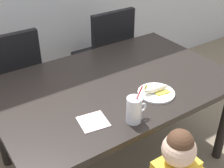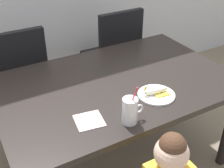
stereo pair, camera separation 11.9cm
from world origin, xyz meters
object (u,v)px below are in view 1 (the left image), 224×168
(dining_chair_right, at_px, (106,52))
(paper_napkin, at_px, (93,122))
(milk_cup, at_px, (134,111))
(dining_table, at_px, (114,92))
(snack_plate, at_px, (156,93))
(peeled_banana, at_px, (156,89))
(dining_chair_left, at_px, (13,80))

(dining_chair_right, height_order, paper_napkin, dining_chair_right)
(milk_cup, bearing_deg, dining_table, 70.33)
(dining_table, bearing_deg, milk_cup, -109.67)
(dining_table, distance_m, snack_plate, 0.31)
(dining_chair_right, distance_m, paper_napkin, 1.27)
(paper_napkin, bearing_deg, peeled_banana, 3.06)
(snack_plate, bearing_deg, dining_table, 116.31)
(dining_chair_right, relative_size, paper_napkin, 6.40)
(dining_table, distance_m, dining_chair_left, 0.87)
(snack_plate, distance_m, peeled_banana, 0.03)
(dining_chair_left, xyz_separation_m, milk_cup, (0.34, -1.12, 0.25))
(milk_cup, bearing_deg, paper_napkin, 148.25)
(dining_table, bearing_deg, dining_chair_right, 60.51)
(dining_chair_left, height_order, paper_napkin, dining_chair_left)
(peeled_banana, bearing_deg, milk_cup, -153.32)
(dining_chair_right, relative_size, snack_plate, 4.17)
(milk_cup, bearing_deg, dining_chair_right, 63.86)
(dining_chair_left, relative_size, dining_chair_right, 1.00)
(peeled_banana, bearing_deg, dining_chair_right, 74.58)
(dining_table, distance_m, milk_cup, 0.45)
(dining_chair_left, distance_m, snack_plate, 1.18)
(milk_cup, height_order, snack_plate, milk_cup)
(dining_chair_right, bearing_deg, paper_napkin, 53.76)
(snack_plate, distance_m, paper_napkin, 0.47)
(peeled_banana, xyz_separation_m, paper_napkin, (-0.47, -0.03, -0.03))
(dining_chair_right, xyz_separation_m, paper_napkin, (-0.74, -1.01, 0.18))
(dining_table, xyz_separation_m, dining_chair_right, (0.41, 0.72, -0.10))
(milk_cup, bearing_deg, snack_plate, 25.68)
(dining_table, xyz_separation_m, snack_plate, (0.13, -0.27, 0.09))
(dining_chair_left, bearing_deg, milk_cup, 106.71)
(peeled_banana, distance_m, paper_napkin, 0.47)
(snack_plate, bearing_deg, paper_napkin, -177.81)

